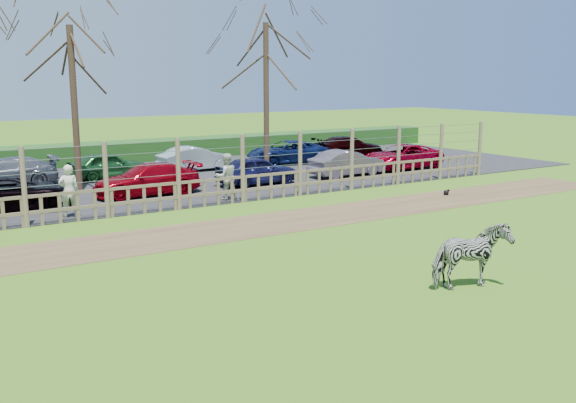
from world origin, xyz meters
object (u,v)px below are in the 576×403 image
crow (446,192)px  car_11 (195,159)px  car_4 (256,170)px  car_5 (347,163)px  zebra (471,256)px  tree_mid (72,68)px  car_10 (108,165)px  car_13 (349,147)px  visitor_b (226,177)px  car_2 (11,194)px  car_6 (402,157)px  car_9 (6,172)px  tree_right (266,61)px  car_3 (147,179)px  visitor_a (69,191)px  car_12 (287,152)px

crow → car_11: size_ratio=0.08×
car_4 → car_5: (4.64, -0.21, 0.00)m
zebra → crow: (7.83, 8.31, -0.61)m
tree_mid → car_10: bearing=51.6°
car_4 → car_11: 5.01m
car_13 → visitor_b: bearing=129.2°
visitor_b → car_2: (-7.15, 2.02, -0.26)m
car_5 → crow: bearing=-176.3°
car_6 → car_9: (-17.54, 4.81, 0.00)m
tree_right → car_5: (2.43, -3.14, -4.60)m
tree_mid → tree_right: (9.00, 0.50, 0.37)m
car_11 → tree_mid: bearing=109.1°
car_4 → car_9: same height
visitor_b → car_2: 7.44m
car_9 → car_11: (8.50, -0.11, 0.00)m
car_3 → car_9: 6.59m
crow → car_3: bearing=148.5°
zebra → visitor_b: bearing=10.0°
visitor_b → car_4: size_ratio=0.49×
car_11 → car_13: size_ratio=0.88×
car_6 → car_4: bearing=-89.3°
car_5 → car_3: bearing=87.0°
car_5 → car_11: same height
crow → car_4: size_ratio=0.08×
car_4 → car_10: size_ratio=1.00×
zebra → car_2: size_ratio=0.40×
car_4 → car_5: bearing=-93.8°
car_3 → car_4: 4.80m
visitor_a → car_4: size_ratio=0.49×
visitor_a → car_6: 16.96m
visitor_b → car_4: bearing=-130.2°
car_9 → tree_right: bearing=81.4°
car_12 → car_13: 4.26m
car_12 → car_13: bearing=100.2°
tree_mid → car_2: tree_mid is taller
car_3 → car_6: bearing=90.8°
car_9 → car_4: bearing=63.0°
visitor_a → car_9: (-0.79, 7.46, -0.26)m
car_12 → car_6: bearing=46.2°
crow → car_11: (-5.74, 10.95, 0.53)m
car_13 → car_3: bearing=116.2°
crow → car_2: bearing=159.4°
crow → car_11: bearing=117.7°
crow → car_3: car_3 is taller
car_10 → car_5: bearing=-121.9°
tree_right → car_3: size_ratio=1.78×
visitor_a → car_5: visitor_a is taller
car_2 → car_13: size_ratio=1.04×
car_2 → car_13: (18.68, 5.58, 0.00)m
car_10 → car_11: (4.27, 0.13, 0.00)m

